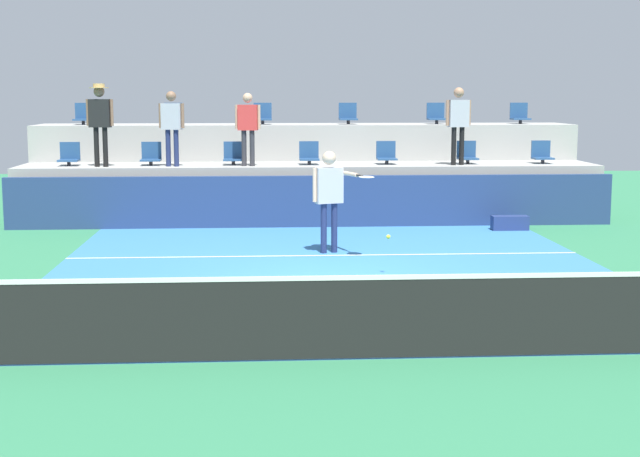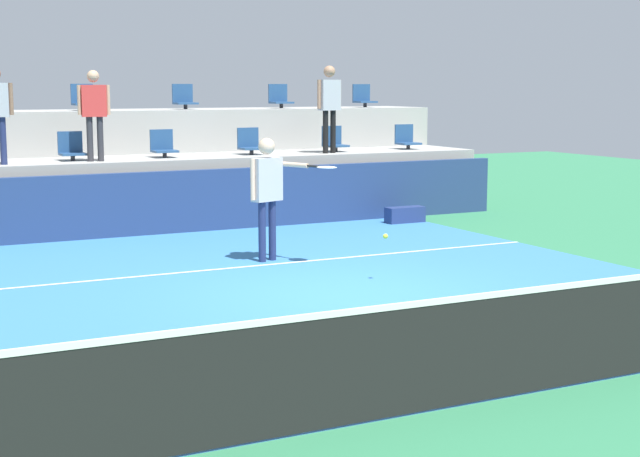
{
  "view_description": "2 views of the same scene",
  "coord_description": "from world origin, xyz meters",
  "px_view_note": "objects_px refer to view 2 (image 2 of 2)",
  "views": [
    {
      "loc": [
        -1.11,
        -13.42,
        2.8
      ],
      "look_at": [
        -0.26,
        -0.3,
        0.88
      ],
      "focal_mm": 51.38,
      "sensor_mm": 36.0,
      "label": 1
    },
    {
      "loc": [
        -5.59,
        -10.15,
        2.56
      ],
      "look_at": [
        -0.42,
        -0.01,
        0.88
      ],
      "focal_mm": 53.98,
      "sensor_mm": 36.0,
      "label": 2
    }
  ],
  "objects_px": {
    "stadium_chair_lower_right": "(334,141)",
    "tennis_ball": "(385,236)",
    "stadium_chair_lower_mid_left": "(71,149)",
    "stadium_chair_lower_far_right": "(406,139)",
    "stadium_chair_upper_mid_left": "(83,99)",
    "spectator_leaning_on_rail": "(329,100)",
    "stadium_chair_upper_mid_right": "(184,99)",
    "tennis_player": "(269,185)",
    "stadium_chair_upper_far_right": "(363,98)",
    "spectator_in_grey": "(94,107)",
    "stadium_chair_lower_center": "(163,146)",
    "stadium_chair_lower_mid_right": "(250,143)",
    "stadium_chair_upper_right": "(280,98)",
    "equipment_bag": "(405,215)"
  },
  "relations": [
    {
      "from": "stadium_chair_lower_center",
      "to": "tennis_player",
      "type": "relative_size",
      "value": 0.29
    },
    {
      "from": "spectator_in_grey",
      "to": "equipment_bag",
      "type": "height_order",
      "value": "spectator_in_grey"
    },
    {
      "from": "stadium_chair_lower_center",
      "to": "stadium_chair_lower_mid_right",
      "type": "distance_m",
      "value": 1.76
    },
    {
      "from": "stadium_chair_upper_mid_left",
      "to": "spectator_leaning_on_rail",
      "type": "bearing_deg",
      "value": -26.66
    },
    {
      "from": "stadium_chair_upper_mid_right",
      "to": "spectator_in_grey",
      "type": "distance_m",
      "value": 3.26
    },
    {
      "from": "stadium_chair_lower_mid_left",
      "to": "stadium_chair_lower_far_right",
      "type": "relative_size",
      "value": 1.0
    },
    {
      "from": "stadium_chair_upper_far_right",
      "to": "spectator_leaning_on_rail",
      "type": "xyz_separation_m",
      "value": [
        -2.01,
        -2.18,
        -0.02
      ]
    },
    {
      "from": "stadium_chair_lower_right",
      "to": "tennis_ball",
      "type": "bearing_deg",
      "value": -112.37
    },
    {
      "from": "stadium_chair_lower_mid_right",
      "to": "stadium_chair_upper_mid_left",
      "type": "relative_size",
      "value": 1.0
    },
    {
      "from": "stadium_chair_lower_center",
      "to": "stadium_chair_upper_far_right",
      "type": "bearing_deg",
      "value": 18.68
    },
    {
      "from": "stadium_chair_upper_mid_right",
      "to": "stadium_chair_lower_mid_right",
      "type": "bearing_deg",
      "value": -68.53
    },
    {
      "from": "stadium_chair_lower_right",
      "to": "equipment_bag",
      "type": "xyz_separation_m",
      "value": [
        0.49,
        -1.98,
        -1.31
      ]
    },
    {
      "from": "stadium_chair_upper_mid_left",
      "to": "stadium_chair_upper_mid_right",
      "type": "height_order",
      "value": "same"
    },
    {
      "from": "equipment_bag",
      "to": "stadium_chair_lower_mid_right",
      "type": "bearing_deg",
      "value": 139.88
    },
    {
      "from": "stadium_chair_lower_mid_left",
      "to": "spectator_in_grey",
      "type": "xyz_separation_m",
      "value": [
        0.34,
        -0.38,
        0.74
      ]
    },
    {
      "from": "stadium_chair_upper_far_right",
      "to": "stadium_chair_upper_mid_left",
      "type": "bearing_deg",
      "value": 180.0
    },
    {
      "from": "stadium_chair_upper_mid_left",
      "to": "equipment_bag",
      "type": "height_order",
      "value": "stadium_chair_upper_mid_left"
    },
    {
      "from": "tennis_ball",
      "to": "equipment_bag",
      "type": "distance_m",
      "value": 5.67
    },
    {
      "from": "spectator_in_grey",
      "to": "stadium_chair_upper_right",
      "type": "bearing_deg",
      "value": 25.39
    },
    {
      "from": "stadium_chair_lower_mid_right",
      "to": "tennis_ball",
      "type": "xyz_separation_m",
      "value": [
        -0.87,
        -6.63,
        -0.86
      ]
    },
    {
      "from": "stadium_chair_lower_center",
      "to": "stadium_chair_upper_mid_right",
      "type": "distance_m",
      "value": 2.25
    },
    {
      "from": "equipment_bag",
      "to": "stadium_chair_lower_right",
      "type": "bearing_deg",
      "value": 103.93
    },
    {
      "from": "stadium_chair_lower_center",
      "to": "equipment_bag",
      "type": "distance_m",
      "value": 4.74
    },
    {
      "from": "stadium_chair_upper_mid_right",
      "to": "tennis_ball",
      "type": "xyz_separation_m",
      "value": [
        -0.16,
        -8.43,
        -1.71
      ]
    },
    {
      "from": "stadium_chair_lower_far_right",
      "to": "spectator_leaning_on_rail",
      "type": "distance_m",
      "value": 2.24
    },
    {
      "from": "stadium_chair_lower_right",
      "to": "stadium_chair_upper_mid_right",
      "type": "relative_size",
      "value": 1.0
    },
    {
      "from": "stadium_chair_upper_mid_left",
      "to": "stadium_chair_upper_right",
      "type": "relative_size",
      "value": 1.0
    },
    {
      "from": "stadium_chair_upper_mid_left",
      "to": "stadium_chair_lower_far_right",
      "type": "bearing_deg",
      "value": -15.72
    },
    {
      "from": "stadium_chair_upper_far_right",
      "to": "spectator_leaning_on_rail",
      "type": "bearing_deg",
      "value": -132.66
    },
    {
      "from": "tennis_player",
      "to": "spectator_in_grey",
      "type": "height_order",
      "value": "spectator_in_grey"
    },
    {
      "from": "stadium_chair_lower_far_right",
      "to": "tennis_ball",
      "type": "distance_m",
      "value": 8.04
    },
    {
      "from": "spectator_leaning_on_rail",
      "to": "stadium_chair_lower_right",
      "type": "bearing_deg",
      "value": 51.61
    },
    {
      "from": "stadium_chair_lower_right",
      "to": "equipment_bag",
      "type": "bearing_deg",
      "value": -76.07
    },
    {
      "from": "spectator_in_grey",
      "to": "stadium_chair_upper_mid_right",
      "type": "bearing_deg",
      "value": 42.08
    },
    {
      "from": "stadium_chair_lower_mid_left",
      "to": "stadium_chair_lower_right",
      "type": "relative_size",
      "value": 1.0
    },
    {
      "from": "stadium_chair_lower_right",
      "to": "spectator_in_grey",
      "type": "distance_m",
      "value": 5.05
    },
    {
      "from": "stadium_chair_lower_mid_right",
      "to": "stadium_chair_upper_right",
      "type": "xyz_separation_m",
      "value": [
        1.47,
        1.8,
        0.85
      ]
    },
    {
      "from": "stadium_chair_upper_mid_right",
      "to": "stadium_chair_lower_center",
      "type": "bearing_deg",
      "value": -120.27
    },
    {
      "from": "stadium_chair_lower_mid_right",
      "to": "tennis_ball",
      "type": "distance_m",
      "value": 6.74
    },
    {
      "from": "stadium_chair_lower_center",
      "to": "tennis_ball",
      "type": "bearing_deg",
      "value": -82.35
    },
    {
      "from": "stadium_chair_upper_mid_left",
      "to": "spectator_in_grey",
      "type": "bearing_deg",
      "value": -98.62
    },
    {
      "from": "stadium_chair_upper_right",
      "to": "spectator_leaning_on_rail",
      "type": "bearing_deg",
      "value": -87.91
    },
    {
      "from": "stadium_chair_lower_mid_left",
      "to": "tennis_ball",
      "type": "relative_size",
      "value": 7.65
    },
    {
      "from": "stadium_chair_lower_mid_right",
      "to": "equipment_bag",
      "type": "relative_size",
      "value": 0.68
    },
    {
      "from": "stadium_chair_lower_right",
      "to": "stadium_chair_upper_right",
      "type": "height_order",
      "value": "stadium_chair_upper_right"
    },
    {
      "from": "stadium_chair_upper_mid_left",
      "to": "tennis_ball",
      "type": "relative_size",
      "value": 7.65
    },
    {
      "from": "stadium_chair_lower_mid_left",
      "to": "stadium_chair_upper_mid_left",
      "type": "height_order",
      "value": "stadium_chair_upper_mid_left"
    },
    {
      "from": "stadium_chair_upper_mid_right",
      "to": "stadium_chair_lower_right",
      "type": "bearing_deg",
      "value": -35.05
    },
    {
      "from": "tennis_player",
      "to": "stadium_chair_upper_far_right",
      "type": "bearing_deg",
      "value": 50.76
    },
    {
      "from": "equipment_bag",
      "to": "tennis_ball",
      "type": "bearing_deg",
      "value": -124.7
    }
  ]
}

